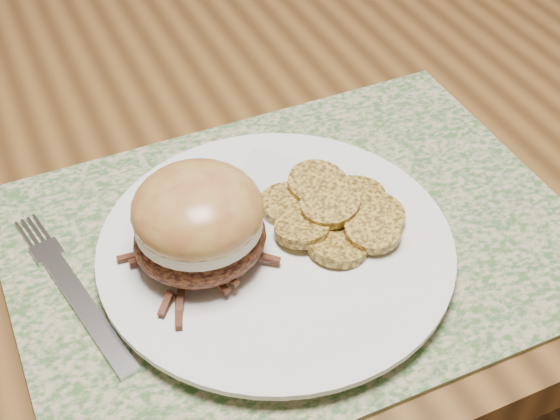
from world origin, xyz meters
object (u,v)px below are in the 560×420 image
at_px(dinner_plate, 276,250).
at_px(fork, 72,288).
at_px(pork_sandwich, 199,222).
at_px(dining_table, 402,85).

height_order(dinner_plate, fork, dinner_plate).
bearing_deg(dinner_plate, pork_sandwich, 169.54).
relative_size(dining_table, fork, 8.03).
distance_m(dining_table, dinner_plate, 0.40).
bearing_deg(fork, dining_table, 17.11).
bearing_deg(fork, pork_sandwich, -23.67).
distance_m(pork_sandwich, fork, 0.11).
bearing_deg(dining_table, dinner_plate, -136.95).
relative_size(dinner_plate, fork, 1.39).
relative_size(dining_table, pork_sandwich, 13.87).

